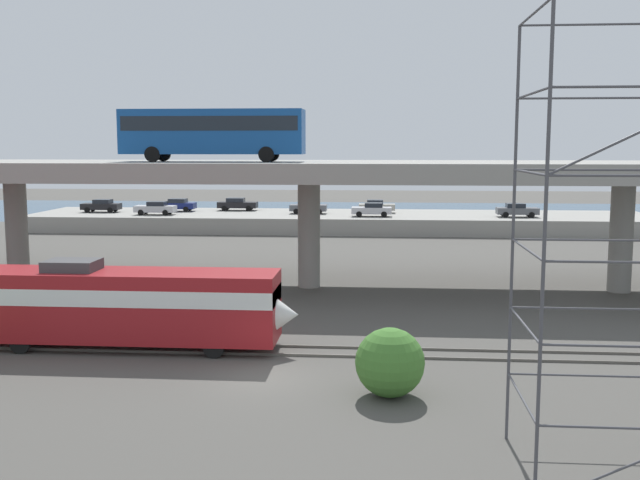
% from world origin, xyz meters
% --- Properties ---
extents(ground_plane, '(260.00, 260.00, 0.00)m').
position_xyz_m(ground_plane, '(0.00, 0.00, 0.00)').
color(ground_plane, '#4C4944').
extents(rail_strip_near, '(110.00, 0.12, 0.12)m').
position_xyz_m(rail_strip_near, '(0.00, 3.26, 0.06)').
color(rail_strip_near, '#59544C').
rests_on(rail_strip_near, ground_plane).
extents(rail_strip_far, '(110.00, 0.12, 0.12)m').
position_xyz_m(rail_strip_far, '(0.00, 4.74, 0.06)').
color(rail_strip_far, '#59544C').
rests_on(rail_strip_far, ground_plane).
extents(train_locomotive, '(15.43, 3.04, 4.18)m').
position_xyz_m(train_locomotive, '(-6.43, 4.00, 2.19)').
color(train_locomotive, maroon).
rests_on(train_locomotive, ground_plane).
extents(highway_overpass, '(96.00, 11.95, 8.44)m').
position_xyz_m(highway_overpass, '(0.00, 20.00, 7.60)').
color(highway_overpass, gray).
rests_on(highway_overpass, ground_plane).
extents(transit_bus_on_overpass, '(12.00, 2.68, 3.40)m').
position_xyz_m(transit_bus_on_overpass, '(-6.27, 19.17, 10.50)').
color(transit_bus_on_overpass, '#14478C').
rests_on(transit_bus_on_overpass, highway_overpass).
extents(scaffolding_tower, '(4.58, 4.58, 13.19)m').
position_xyz_m(scaffolding_tower, '(11.18, -8.02, 7.04)').
color(scaffolding_tower, '#47474C').
rests_on(scaffolding_tower, ground_plane).
extents(pier_parking_lot, '(69.82, 13.33, 1.79)m').
position_xyz_m(pier_parking_lot, '(0.00, 55.00, 0.89)').
color(pier_parking_lot, gray).
rests_on(pier_parking_lot, ground_plane).
extents(parked_car_0, '(4.18, 1.95, 1.50)m').
position_xyz_m(parked_car_0, '(-3.48, 54.77, 2.56)').
color(parked_car_0, '#515459').
rests_on(parked_car_0, pier_parking_lot).
extents(parked_car_1, '(4.53, 1.98, 1.50)m').
position_xyz_m(parked_car_1, '(-19.29, 56.58, 2.56)').
color(parked_car_1, navy).
rests_on(parked_car_1, pier_parking_lot).
extents(parked_car_2, '(4.15, 1.83, 1.50)m').
position_xyz_m(parked_car_2, '(4.32, 56.44, 2.56)').
color(parked_car_2, '#9E998C').
rests_on(parked_car_2, pier_parking_lot).
extents(parked_car_3, '(4.43, 1.91, 1.50)m').
position_xyz_m(parked_car_3, '(19.56, 52.51, 2.56)').
color(parked_car_3, '#515459').
rests_on(parked_car_3, pier_parking_lot).
extents(parked_car_4, '(4.36, 1.99, 1.50)m').
position_xyz_m(parked_car_4, '(3.86, 51.89, 2.56)').
color(parked_car_4, '#B7B7BC').
rests_on(parked_car_4, pier_parking_lot).
extents(parked_car_5, '(4.41, 1.92, 1.50)m').
position_xyz_m(parked_car_5, '(-27.68, 54.70, 2.56)').
color(parked_car_5, black).
rests_on(parked_car_5, pier_parking_lot).
extents(parked_car_6, '(4.69, 1.90, 1.50)m').
position_xyz_m(parked_car_6, '(-12.34, 58.30, 2.56)').
color(parked_car_6, black).
rests_on(parked_car_6, pier_parking_lot).
extents(parked_car_7, '(4.49, 2.00, 1.50)m').
position_xyz_m(parked_car_7, '(-20.39, 52.00, 2.56)').
color(parked_car_7, '#B7B7BC').
rests_on(parked_car_7, pier_parking_lot).
extents(harbor_water, '(140.00, 36.00, 0.01)m').
position_xyz_m(harbor_water, '(0.00, 78.00, 0.00)').
color(harbor_water, '#2D5170').
rests_on(harbor_water, ground_plane).
extents(shrub_right, '(2.65, 2.65, 2.65)m').
position_xyz_m(shrub_right, '(5.19, -1.84, 1.33)').
color(shrub_right, '#42792E').
rests_on(shrub_right, ground_plane).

